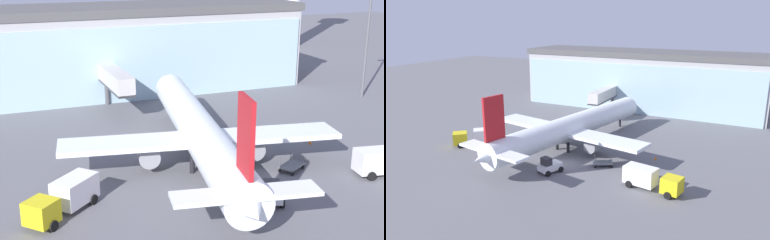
# 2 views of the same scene
# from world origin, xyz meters

# --- Properties ---
(ground) EXTENTS (240.00, 240.00, 0.00)m
(ground) POSITION_xyz_m (0.00, 0.00, 0.00)
(ground) COLOR slate
(terminal_building) EXTENTS (55.80, 16.29, 13.22)m
(terminal_building) POSITION_xyz_m (-0.00, 40.30, 6.61)
(terminal_building) COLOR #AAAAAA
(terminal_building) RESTS_ON ground
(jet_bridge) EXTENTS (2.41, 12.22, 5.90)m
(jet_bridge) POSITION_xyz_m (-4.97, 28.63, 4.52)
(jet_bridge) COLOR beige
(jet_bridge) RESTS_ON ground
(apron_light_mast) EXTENTS (3.20, 0.40, 19.41)m
(apron_light_mast) POSITION_xyz_m (31.17, 21.76, 11.46)
(apron_light_mast) COLOR #59595E
(apron_light_mast) RESTS_ON ground
(airplane) EXTENTS (28.11, 38.91, 11.17)m
(airplane) POSITION_xyz_m (-2.20, 7.02, 3.45)
(airplane) COLOR white
(airplane) RESTS_ON ground
(catering_truck) EXTENTS (6.98, 6.42, 2.65)m
(catering_truck) POSITION_xyz_m (-16.80, 1.45, 1.47)
(catering_truck) COLOR yellow
(catering_truck) RESTS_ON ground
(baggage_cart) EXTENTS (3.22, 2.76, 1.50)m
(baggage_cart) POSITION_xyz_m (5.55, 1.81, 0.50)
(baggage_cart) COLOR slate
(baggage_cart) RESTS_ON ground
(pushback_tug) EXTENTS (3.14, 3.64, 2.30)m
(pushback_tug) POSITION_xyz_m (-0.21, -3.53, 0.97)
(pushback_tug) COLOR silver
(pushback_tug) RESTS_ON ground
(safety_cone_nose) EXTENTS (0.36, 0.36, 0.55)m
(safety_cone_nose) POSITION_xyz_m (-2.11, 0.14, 0.28)
(safety_cone_nose) COLOR orange
(safety_cone_nose) RESTS_ON ground
(safety_cone_wingtip) EXTENTS (0.36, 0.36, 0.55)m
(safety_cone_wingtip) POSITION_xyz_m (11.77, 7.49, 0.28)
(safety_cone_wingtip) COLOR orange
(safety_cone_wingtip) RESTS_ON ground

